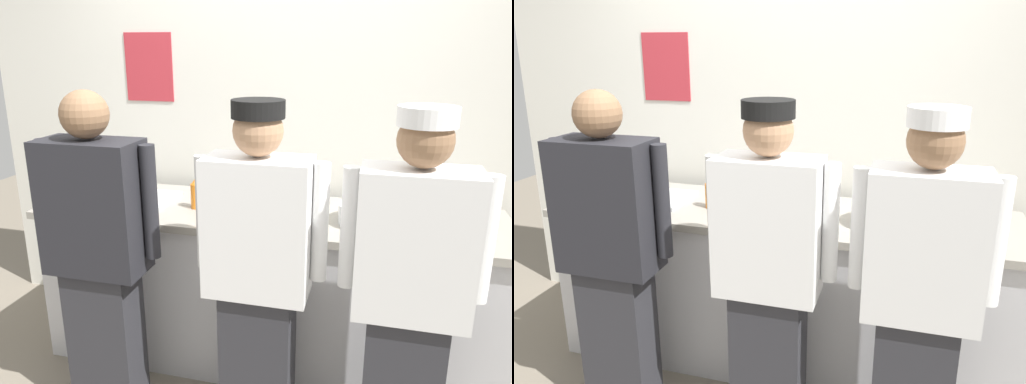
% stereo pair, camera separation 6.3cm
% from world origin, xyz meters
% --- Properties ---
extents(wall_back, '(4.02, 0.11, 2.96)m').
position_xyz_m(wall_back, '(-0.00, 0.86, 1.48)').
color(wall_back, silver).
rests_on(wall_back, ground).
extents(prep_counter, '(2.56, 0.71, 0.93)m').
position_xyz_m(prep_counter, '(0.00, 0.37, 0.47)').
color(prep_counter, silver).
rests_on(prep_counter, ground).
extents(chef_near_left, '(0.60, 0.24, 1.63)m').
position_xyz_m(chef_near_left, '(-0.66, -0.26, 0.86)').
color(chef_near_left, '#2D2D33').
rests_on(chef_near_left, ground).
extents(chef_center, '(0.59, 0.24, 1.60)m').
position_xyz_m(chef_center, '(0.11, -0.24, 0.86)').
color(chef_center, '#2D2D33').
rests_on(chef_center, ground).
extents(chef_far_right, '(0.59, 0.24, 1.60)m').
position_xyz_m(chef_far_right, '(0.74, -0.26, 0.85)').
color(chef_far_right, '#2D2D33').
rests_on(chef_far_right, ground).
extents(plate_stack_front, '(0.21, 0.21, 0.10)m').
position_xyz_m(plate_stack_front, '(0.22, 0.25, 0.98)').
color(plate_stack_front, white).
rests_on(plate_stack_front, prep_counter).
extents(plate_stack_rear, '(0.23, 0.23, 0.06)m').
position_xyz_m(plate_stack_rear, '(-0.35, 0.52, 0.96)').
color(plate_stack_rear, white).
rests_on(plate_stack_rear, prep_counter).
extents(mixing_bowl_steel, '(0.32, 0.32, 0.10)m').
position_xyz_m(mixing_bowl_steel, '(0.56, 0.31, 0.98)').
color(mixing_bowl_steel, '#B7BABF').
rests_on(mixing_bowl_steel, prep_counter).
extents(sheet_tray, '(0.50, 0.35, 0.02)m').
position_xyz_m(sheet_tray, '(-0.82, 0.36, 0.94)').
color(sheet_tray, '#B7BABF').
rests_on(sheet_tray, prep_counter).
extents(squeeze_bottle_primary, '(0.06, 0.06, 0.18)m').
position_xyz_m(squeeze_bottle_primary, '(-0.40, 0.32, 1.01)').
color(squeeze_bottle_primary, orange).
rests_on(squeeze_bottle_primary, prep_counter).
extents(ramekin_green_sauce, '(0.10, 0.10, 0.05)m').
position_xyz_m(ramekin_green_sauce, '(1.04, 0.36, 0.95)').
color(ramekin_green_sauce, white).
rests_on(ramekin_green_sauce, prep_counter).
extents(ramekin_yellow_sauce, '(0.10, 0.10, 0.04)m').
position_xyz_m(ramekin_yellow_sauce, '(0.26, 0.55, 0.95)').
color(ramekin_yellow_sauce, white).
rests_on(ramekin_yellow_sauce, prep_counter).
extents(ramekin_orange_sauce, '(0.08, 0.08, 0.04)m').
position_xyz_m(ramekin_orange_sauce, '(-0.23, 0.31, 0.95)').
color(ramekin_orange_sauce, white).
rests_on(ramekin_orange_sauce, prep_counter).
extents(deli_cup, '(0.09, 0.09, 0.10)m').
position_xyz_m(deli_cup, '(0.01, 0.42, 0.98)').
color(deli_cup, white).
rests_on(deli_cup, prep_counter).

